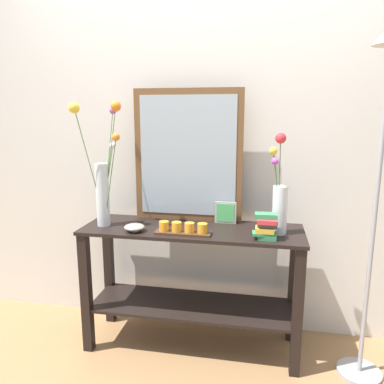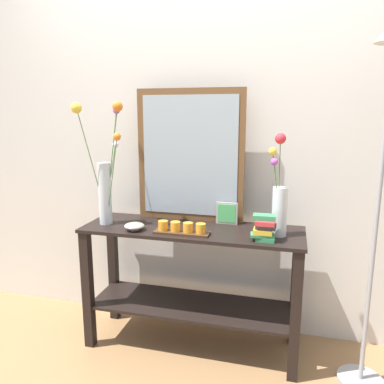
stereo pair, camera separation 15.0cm
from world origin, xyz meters
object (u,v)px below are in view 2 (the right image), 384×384
at_px(mirror_leaning, 190,156).
at_px(floor_lamp, 383,153).
at_px(picture_frame_small, 227,213).
at_px(console_table, 192,272).
at_px(book_stack, 264,228).
at_px(tall_vase_left, 105,177).
at_px(candle_tray, 182,229).
at_px(decorative_bowl, 134,226).
at_px(vase_right, 279,202).

height_order(mirror_leaning, floor_lamp, floor_lamp).
bearing_deg(picture_frame_small, console_table, -143.17).
height_order(book_stack, floor_lamp, floor_lamp).
xyz_separation_m(tall_vase_left, picture_frame_small, (0.72, 0.19, -0.23)).
relative_size(candle_tray, decorative_bowl, 2.68).
relative_size(mirror_leaning, candle_tray, 2.58).
bearing_deg(tall_vase_left, vase_right, 1.80).
relative_size(mirror_leaning, picture_frame_small, 6.05).
height_order(mirror_leaning, picture_frame_small, mirror_leaning).
bearing_deg(book_stack, picture_frame_small, 133.51).
distance_m(picture_frame_small, floor_lamp, 0.92).
distance_m(vase_right, candle_tray, 0.56).
distance_m(vase_right, picture_frame_small, 0.37).
bearing_deg(mirror_leaning, floor_lamp, -15.04).
distance_m(console_table, book_stack, 0.57).
relative_size(console_table, tall_vase_left, 1.77).
xyz_separation_m(tall_vase_left, vase_right, (1.03, 0.03, -0.10)).
distance_m(candle_tray, floor_lamp, 1.10).
bearing_deg(decorative_bowl, book_stack, 0.51).
xyz_separation_m(tall_vase_left, candle_tray, (0.50, -0.07, -0.27)).
bearing_deg(console_table, book_stack, -15.77).
xyz_separation_m(book_stack, floor_lamp, (0.55, 0.02, 0.41)).
xyz_separation_m(tall_vase_left, book_stack, (0.96, -0.07, -0.22)).
bearing_deg(console_table, vase_right, -1.80).
height_order(mirror_leaning, decorative_bowl, mirror_leaning).
xyz_separation_m(mirror_leaning, tall_vase_left, (-0.47, -0.23, -0.11)).
bearing_deg(decorative_bowl, vase_right, 7.89).
xyz_separation_m(tall_vase_left, decorative_bowl, (0.22, -0.08, -0.27)).
relative_size(vase_right, picture_frame_small, 4.18).
bearing_deg(mirror_leaning, decorative_bowl, -129.49).
height_order(console_table, tall_vase_left, tall_vase_left).
distance_m(vase_right, book_stack, 0.17).
xyz_separation_m(console_table, tall_vase_left, (-0.53, -0.05, 0.58)).
bearing_deg(floor_lamp, console_table, 174.22).
bearing_deg(picture_frame_small, decorative_bowl, -151.86).
bearing_deg(mirror_leaning, picture_frame_small, -9.67).
bearing_deg(vase_right, picture_frame_small, 153.96).
distance_m(book_stack, floor_lamp, 0.68).
bearing_deg(mirror_leaning, tall_vase_left, -154.25).
xyz_separation_m(picture_frame_small, floor_lamp, (0.79, -0.24, 0.41)).
bearing_deg(tall_vase_left, mirror_leaning, 25.75).
distance_m(mirror_leaning, decorative_bowl, 0.55).
bearing_deg(tall_vase_left, picture_frame_small, 14.56).
height_order(vase_right, book_stack, vase_right).
bearing_deg(book_stack, mirror_leaning, 148.45).
xyz_separation_m(console_table, book_stack, (0.43, -0.12, 0.35)).
distance_m(console_table, picture_frame_small, 0.42).
height_order(tall_vase_left, decorative_bowl, tall_vase_left).
distance_m(console_table, decorative_bowl, 0.46).
relative_size(console_table, book_stack, 9.29).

